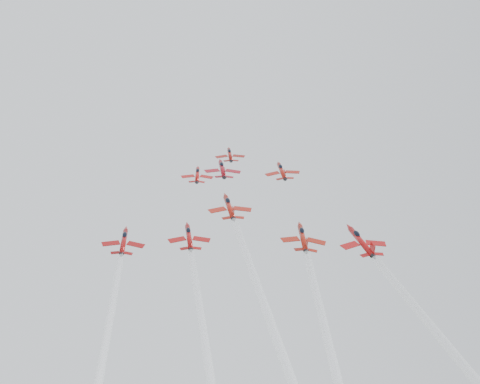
{
  "coord_description": "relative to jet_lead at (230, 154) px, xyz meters",
  "views": [
    {
      "loc": [
        -13.04,
        -129.02,
        110.63
      ],
      "look_at": [
        0.0,
        2.0,
        137.86
      ],
      "focal_mm": 40.0,
      "sensor_mm": 36.0,
      "label": 1
    }
  ],
  "objects": [
    {
      "name": "jet_lead",
      "position": [
        0.0,
        0.0,
        0.0
      ],
      "size": [
        8.88,
        10.88,
        8.42
      ],
      "rotation": [
        0.65,
        -0.05,
        -0.03
      ],
      "color": "maroon"
    },
    {
      "name": "jet_row2_center",
      "position": [
        -2.8,
        -8.7,
        -6.6
      ],
      "size": [
        10.23,
        12.55,
        9.7
      ],
      "rotation": [
        0.65,
        -0.01,
        0.05
      ],
      "color": "maroon"
    },
    {
      "name": "jet_center",
      "position": [
        -2.23,
        -67.78,
        -51.58
      ],
      "size": [
        10.55,
        92.29,
        70.6
      ],
      "rotation": [
        0.65,
        -0.07,
        0.08
      ],
      "color": "#A91B10"
    },
    {
      "name": "jet_row2_left",
      "position": [
        -9.75,
        -12.2,
        -9.27
      ],
      "size": [
        8.7,
        10.67,
        8.25
      ],
      "rotation": [
        0.65,
        0.01,
        -0.04
      ],
      "color": "#B01210"
    },
    {
      "name": "jet_row2_right",
      "position": [
        13.87,
        -9.03,
        -6.85
      ],
      "size": [
        9.85,
        12.08,
        9.34
      ],
      "rotation": [
        0.65,
        -0.1,
        -0.05
      ],
      "color": "#A81910"
    }
  ]
}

